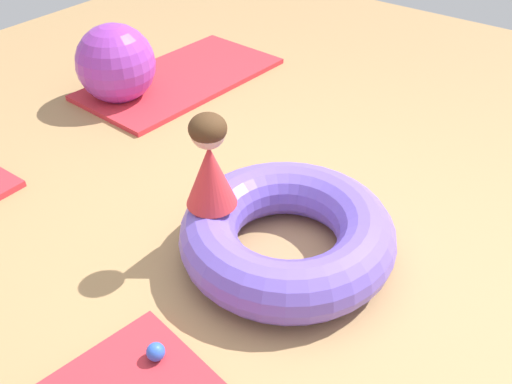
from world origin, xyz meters
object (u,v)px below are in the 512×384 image
child_in_red (210,162)px  inflatable_cushion (287,234)px  exercise_ball_large (116,64)px  play_ball_blue (156,352)px

child_in_red → inflatable_cushion: bearing=-157.5°
inflatable_cushion → exercise_ball_large: bearing=71.5°
child_in_red → play_ball_blue: child_in_red is taller
exercise_ball_large → child_in_red: bearing=-116.9°
exercise_ball_large → play_ball_blue: bearing=-128.5°
play_ball_blue → exercise_ball_large: size_ratio=0.14×
child_in_red → exercise_ball_large: 1.90m
child_in_red → play_ball_blue: bearing=108.1°
inflatable_cushion → exercise_ball_large: size_ratio=1.87×
inflatable_cushion → play_ball_blue: (-0.89, 0.06, -0.07)m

